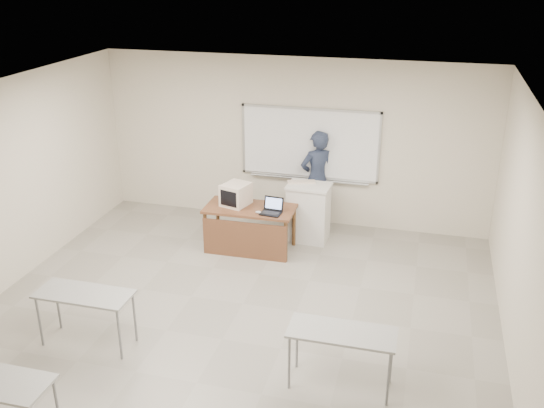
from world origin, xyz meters
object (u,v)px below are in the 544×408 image
(podium, at_px, (308,212))
(mouse, at_px, (258,212))
(keyboard, at_px, (301,182))
(presenter, at_px, (317,178))
(laptop, at_px, (272,209))
(whiteboard, at_px, (310,144))
(crt_monitor, at_px, (236,194))
(instructor_desk, at_px, (248,221))

(podium, xyz_separation_m, mouse, (-0.66, -0.80, 0.26))
(podium, bearing_deg, keyboard, 154.51)
(keyboard, distance_m, presenter, 0.65)
(laptop, relative_size, keyboard, 0.69)
(whiteboard, relative_size, presenter, 1.41)
(keyboard, height_order, presenter, presenter)
(mouse, height_order, presenter, presenter)
(crt_monitor, xyz_separation_m, keyboard, (0.96, 0.62, 0.09))
(presenter, bearing_deg, mouse, 30.97)
(instructor_desk, bearing_deg, podium, 39.00)
(whiteboard, bearing_deg, podium, -78.32)
(whiteboard, relative_size, keyboard, 5.32)
(whiteboard, xyz_separation_m, crt_monitor, (-0.95, -1.31, -0.55))
(whiteboard, bearing_deg, presenter, -23.30)
(crt_monitor, bearing_deg, mouse, -13.89)
(podium, bearing_deg, instructor_desk, -137.76)
(mouse, bearing_deg, keyboard, 69.74)
(crt_monitor, distance_m, mouse, 0.54)
(laptop, bearing_deg, podium, 62.66)
(whiteboard, relative_size, laptop, 7.68)
(whiteboard, xyz_separation_m, keyboard, (0.01, -0.69, -0.46))
(instructor_desk, xyz_separation_m, keyboard, (0.71, 0.79, 0.47))
(mouse, relative_size, presenter, 0.05)
(whiteboard, distance_m, keyboard, 0.83)
(instructor_desk, bearing_deg, keyboard, 47.52)
(instructor_desk, xyz_separation_m, laptop, (0.40, -0.01, 0.26))
(crt_monitor, bearing_deg, whiteboard, 69.91)
(laptop, height_order, keyboard, keyboard)
(podium, xyz_separation_m, crt_monitor, (-1.11, -0.54, 0.42))
(whiteboard, distance_m, mouse, 1.79)
(laptop, distance_m, keyboard, 0.89)
(podium, bearing_deg, crt_monitor, -151.32)
(keyboard, bearing_deg, presenter, 57.48)
(instructor_desk, distance_m, mouse, 0.31)
(laptop, bearing_deg, mouse, -154.46)
(crt_monitor, bearing_deg, keyboard, 48.86)
(podium, distance_m, presenter, 0.79)
(keyboard, xyz_separation_m, presenter, (0.15, 0.62, -0.14))
(podium, height_order, laptop, podium)
(podium, relative_size, crt_monitor, 2.25)
(laptop, xyz_separation_m, keyboard, (0.31, 0.80, 0.21))
(whiteboard, bearing_deg, mouse, -107.69)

